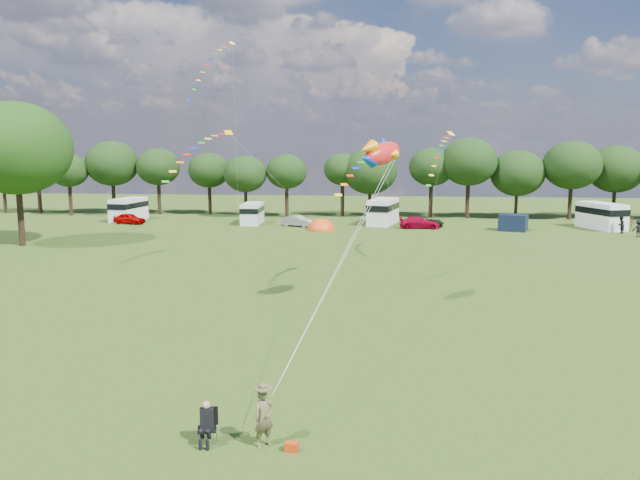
# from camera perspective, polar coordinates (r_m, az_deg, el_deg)

# --- Properties ---
(ground_plane) EXTENTS (180.00, 180.00, 0.00)m
(ground_plane) POSITION_cam_1_polar(r_m,az_deg,el_deg) (28.16, -1.68, -10.52)
(ground_plane) COLOR black
(ground_plane) RESTS_ON ground
(tree_line) EXTENTS (102.98, 10.98, 10.27)m
(tree_line) POSITION_cam_1_polar(r_m,az_deg,el_deg) (81.44, 7.13, 6.50)
(tree_line) COLOR black
(tree_line) RESTS_ON ground
(big_tree) EXTENTS (10.00, 10.00, 13.28)m
(big_tree) POSITION_cam_1_polar(r_m,az_deg,el_deg) (63.87, -26.06, 7.55)
(big_tree) COLOR black
(big_tree) RESTS_ON ground
(car_a) EXTENTS (4.19, 2.44, 1.31)m
(car_a) POSITION_cam_1_polar(r_m,az_deg,el_deg) (77.77, -17.04, 1.89)
(car_a) COLOR #9E0100
(car_a) RESTS_ON ground
(car_b) EXTENTS (3.89, 2.68, 1.29)m
(car_b) POSITION_cam_1_polar(r_m,az_deg,el_deg) (72.07, -2.03, 1.75)
(car_b) COLOR gray
(car_b) RESTS_ON ground
(car_c) EXTENTS (4.41, 1.86, 1.32)m
(car_c) POSITION_cam_1_polar(r_m,az_deg,el_deg) (71.23, 9.08, 1.58)
(car_c) COLOR maroon
(car_c) RESTS_ON ground
(car_d) EXTENTS (4.69, 3.12, 1.18)m
(car_d) POSITION_cam_1_polar(r_m,az_deg,el_deg) (72.94, 9.60, 1.67)
(car_d) COLOR black
(car_d) RESTS_ON ground
(campervan_a) EXTENTS (3.10, 5.99, 2.82)m
(campervan_a) POSITION_cam_1_polar(r_m,az_deg,el_deg) (81.15, -17.09, 2.76)
(campervan_a) COLOR silver
(campervan_a) RESTS_ON ground
(campervan_b) EXTENTS (2.33, 5.11, 2.47)m
(campervan_b) POSITION_cam_1_polar(r_m,az_deg,el_deg) (75.03, -6.21, 2.50)
(campervan_b) COLOR silver
(campervan_b) RESTS_ON ground
(campervan_c) EXTENTS (3.95, 6.55, 2.99)m
(campervan_c) POSITION_cam_1_polar(r_m,az_deg,el_deg) (74.46, 5.78, 2.68)
(campervan_c) COLOR silver
(campervan_c) RESTS_ON ground
(campervan_d) EXTENTS (4.38, 6.48, 2.93)m
(campervan_d) POSITION_cam_1_polar(r_m,az_deg,el_deg) (76.62, 24.34, 2.10)
(campervan_d) COLOR white
(campervan_d) RESTS_ON ground
(tent_orange) EXTENTS (3.26, 3.57, 2.55)m
(tent_orange) POSITION_cam_1_polar(r_m,az_deg,el_deg) (68.98, 0.11, 0.93)
(tent_orange) COLOR #C94611
(tent_orange) RESTS_ON ground
(tent_greyblue) EXTENTS (2.95, 3.23, 2.19)m
(tent_greyblue) POSITION_cam_1_polar(r_m,az_deg,el_deg) (72.27, 9.03, 1.17)
(tent_greyblue) COLOR slate
(tent_greyblue) RESTS_ON ground
(awning_navy) EXTENTS (3.51, 3.19, 1.79)m
(awning_navy) POSITION_cam_1_polar(r_m,az_deg,el_deg) (71.59, 17.24, 1.52)
(awning_navy) COLOR black
(awning_navy) RESTS_ON ground
(kite_flyer) EXTENTS (0.80, 0.78, 1.85)m
(kite_flyer) POSITION_cam_1_polar(r_m,az_deg,el_deg) (20.05, -5.16, -15.88)
(kite_flyer) COLOR brown
(kite_flyer) RESTS_ON ground
(camp_chair) EXTENTS (0.69, 0.70, 1.41)m
(camp_chair) POSITION_cam_1_polar(r_m,az_deg,el_deg) (20.46, -10.28, -15.71)
(camp_chair) COLOR #99999E
(camp_chair) RESTS_ON ground
(kite_bag) EXTENTS (0.43, 0.32, 0.28)m
(kite_bag) POSITION_cam_1_polar(r_m,az_deg,el_deg) (20.02, -2.62, -18.38)
(kite_bag) COLOR #B7310E
(kite_bag) RESTS_ON ground
(fish_kite) EXTENTS (2.82, 3.35, 1.87)m
(fish_kite) POSITION_cam_1_polar(r_m,az_deg,el_deg) (34.36, 5.48, 7.88)
(fish_kite) COLOR red
(fish_kite) RESTS_ON ground
(streamer_kite_a) EXTENTS (3.27, 5.53, 5.73)m
(streamer_kite_a) POSITION_cam_1_polar(r_m,az_deg,el_deg) (59.32, -9.61, 15.88)
(streamer_kite_a) COLOR yellow
(streamer_kite_a) RESTS_ON ground
(streamer_kite_b) EXTENTS (4.29, 4.63, 3.79)m
(streamer_kite_b) POSITION_cam_1_polar(r_m,az_deg,el_deg) (47.50, -10.64, 8.36)
(streamer_kite_b) COLOR #F7B200
(streamer_kite_b) RESTS_ON ground
(streamer_kite_c) EXTENTS (3.17, 4.97, 2.80)m
(streamer_kite_c) POSITION_cam_1_polar(r_m,az_deg,el_deg) (39.73, 4.12, 6.97)
(streamer_kite_c) COLOR yellow
(streamer_kite_c) RESTS_ON ground
(walker_a) EXTENTS (1.04, 1.02, 1.85)m
(walker_a) POSITION_cam_1_polar(r_m,az_deg,el_deg) (73.61, 25.79, 1.26)
(walker_a) COLOR black
(walker_a) RESTS_ON ground
(walker_b) EXTENTS (1.16, 0.57, 1.77)m
(walker_b) POSITION_cam_1_polar(r_m,az_deg,el_deg) (71.27, 27.09, 0.93)
(walker_b) COLOR black
(walker_b) RESTS_ON ground
(streamer_kite_d) EXTENTS (2.65, 5.07, 4.28)m
(streamer_kite_d) POSITION_cam_1_polar(r_m,az_deg,el_deg) (51.25, 11.11, 8.14)
(streamer_kite_d) COLOR yellow
(streamer_kite_d) RESTS_ON ground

